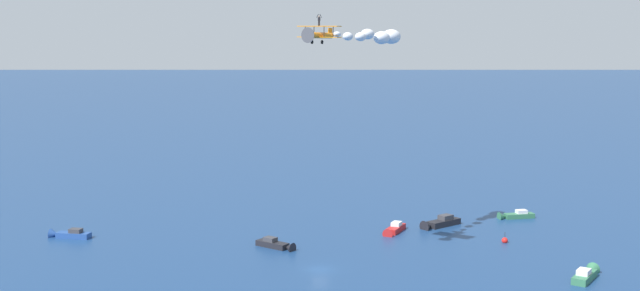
{
  "coord_description": "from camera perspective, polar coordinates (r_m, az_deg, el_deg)",
  "views": [
    {
      "loc": [
        -116.3,
        -5.31,
        35.39
      ],
      "look_at": [
        0.0,
        0.0,
        19.69
      ],
      "focal_mm": 42.92,
      "sensor_mm": 36.0,
      "label": 1
    }
  ],
  "objects": [
    {
      "name": "ground_plane",
      "position": [
        121.68,
        0.0,
        -9.23
      ],
      "size": [
        2000.0,
        2000.0,
        0.0
      ],
      "primitive_type": "plane",
      "color": "navy"
    },
    {
      "name": "biplane_lead",
      "position": [
        116.19,
        -0.08,
        8.29
      ],
      "size": [
        6.95,
        6.89,
        3.56
      ],
      "color": "orange"
    },
    {
      "name": "marker_buoy",
      "position": [
        141.17,
        13.61,
        -6.89
      ],
      "size": [
        1.1,
        1.1,
        2.1
      ],
      "color": "red",
      "rests_on": "ground_plane"
    },
    {
      "name": "motorboat_ahead",
      "position": [
        133.82,
        -3.22,
        -7.4
      ],
      "size": [
        5.85,
        7.41,
        2.21
      ],
      "color": "black",
      "rests_on": "ground_plane"
    },
    {
      "name": "motorboat_near_centre",
      "position": [
        150.4,
        8.87,
        -5.74
      ],
      "size": [
        7.89,
        8.48,
        2.68
      ],
      "color": "black",
      "rests_on": "ground_plane"
    },
    {
      "name": "wingwalker_lead",
      "position": [
        116.2,
        -0.07,
        9.37
      ],
      "size": [
        0.55,
        0.85,
        1.76
      ],
      "color": "black"
    },
    {
      "name": "motorboat_offshore",
      "position": [
        144.77,
        5.53,
        -6.26
      ],
      "size": [
        7.94,
        4.74,
        2.25
      ],
      "color": "#B21E1E",
      "rests_on": "ground_plane"
    },
    {
      "name": "motorboat_far_stbd",
      "position": [
        160.56,
        14.3,
        -5.08
      ],
      "size": [
        3.79,
        7.73,
        2.17
      ],
      "color": "#33704C",
      "rests_on": "ground_plane"
    },
    {
      "name": "motorboat_far_port",
      "position": [
        148.01,
        -18.26,
        -6.31
      ],
      "size": [
        3.11,
        7.91,
        2.24
      ],
      "color": "#23478C",
      "rests_on": "ground_plane"
    },
    {
      "name": "motorboat_inshore",
      "position": [
        123.78,
        19.25,
        -9.06
      ],
      "size": [
        8.15,
        6.11,
        2.39
      ],
      "color": "#33704C",
      "rests_on": "ground_plane"
    },
    {
      "name": "smoke_trail_lead",
      "position": [
        132.22,
        4.49,
        8.1
      ],
      "size": [
        18.29,
        12.35,
        2.61
      ],
      "color": "silver"
    }
  ]
}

